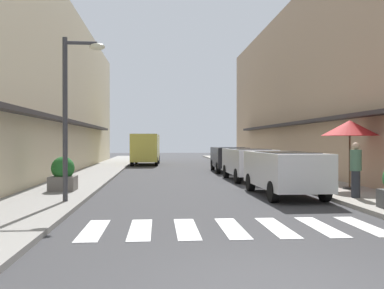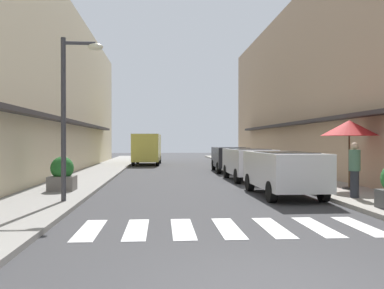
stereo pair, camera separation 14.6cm
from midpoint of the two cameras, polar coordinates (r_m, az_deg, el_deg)
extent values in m
plane|color=#38383A|center=(21.81, -0.18, -4.35)|extent=(91.50, 91.50, 0.00)
cube|color=gray|center=(22.04, -13.15, -4.16)|extent=(2.51, 58.23, 0.12)
cube|color=#9E998E|center=(22.68, 12.42, -4.03)|extent=(2.51, 58.23, 0.12)
cube|color=beige|center=(24.06, -21.70, 7.17)|extent=(5.00, 39.43, 9.31)
cube|color=#332D2D|center=(23.23, -15.20, 2.84)|extent=(0.50, 27.60, 0.16)
cube|color=tan|center=(25.14, 20.05, 7.73)|extent=(5.00, 39.43, 10.05)
cube|color=#332D2D|center=(23.96, 14.01, 2.77)|extent=(0.50, 27.60, 0.16)
cube|color=silver|center=(9.26, -12.81, -10.89)|extent=(0.45, 2.20, 0.01)
cube|color=silver|center=(9.17, -6.82, -11.00)|extent=(0.45, 2.20, 0.01)
cube|color=silver|center=(9.17, -0.77, -10.99)|extent=(0.45, 2.20, 0.01)
cube|color=silver|center=(9.27, 5.21, -10.86)|extent=(0.45, 2.20, 0.01)
cube|color=silver|center=(9.47, 10.99, -10.63)|extent=(0.45, 2.20, 0.01)
cube|color=silver|center=(9.76, 16.47, -10.31)|extent=(0.45, 2.20, 0.01)
cube|color=silver|center=(10.12, 21.59, -9.93)|extent=(0.45, 2.20, 0.01)
cube|color=silver|center=(14.76, 12.13, -3.21)|extent=(1.83, 4.49, 1.13)
cube|color=black|center=(14.53, 12.37, -2.07)|extent=(1.51, 2.52, 0.56)
cylinder|color=black|center=(16.02, 7.83, -4.95)|extent=(0.23, 0.64, 0.64)
cylinder|color=black|center=(16.44, 13.26, -4.82)|extent=(0.23, 0.64, 0.64)
cylinder|color=black|center=(13.18, 10.70, -6.12)|extent=(0.23, 0.64, 0.64)
cylinder|color=black|center=(13.69, 17.15, -5.88)|extent=(0.23, 0.64, 0.64)
cube|color=silver|center=(20.33, 7.61, -2.21)|extent=(1.82, 4.32, 1.13)
cube|color=black|center=(20.11, 7.74, -1.37)|extent=(1.51, 2.43, 0.56)
cylinder|color=black|center=(21.59, 4.73, -3.55)|extent=(0.23, 0.64, 0.64)
cylinder|color=black|center=(21.92, 8.83, -3.50)|extent=(0.23, 0.64, 0.64)
cylinder|color=black|center=(18.82, 6.19, -4.14)|extent=(0.23, 0.64, 0.64)
cylinder|color=black|center=(19.19, 10.86, -4.06)|extent=(0.23, 0.64, 0.64)
cube|color=black|center=(25.88, 5.09, -1.64)|extent=(1.85, 4.38, 1.13)
cube|color=black|center=(25.66, 5.16, -0.97)|extent=(1.52, 2.46, 0.56)
cylinder|color=black|center=(27.24, 3.01, -2.72)|extent=(0.23, 0.64, 0.64)
cylinder|color=black|center=(27.44, 6.32, -2.70)|extent=(0.23, 0.64, 0.64)
cylinder|color=black|center=(24.39, 3.69, -3.09)|extent=(0.23, 0.64, 0.64)
cylinder|color=black|center=(24.62, 7.38, -3.06)|extent=(0.23, 0.64, 0.64)
cube|color=#D8CC4C|center=(33.73, -5.78, -0.39)|extent=(2.14, 5.46, 2.03)
cube|color=black|center=(33.46, -5.80, 0.90)|extent=(1.74, 3.08, 0.56)
cylinder|color=black|center=(35.60, -7.03, -1.98)|extent=(0.24, 0.65, 0.64)
cylinder|color=black|center=(35.49, -4.15, -1.99)|extent=(0.24, 0.65, 0.64)
cylinder|color=black|center=(32.06, -7.58, -2.25)|extent=(0.24, 0.65, 0.64)
cylinder|color=black|center=(31.93, -4.38, -2.26)|extent=(0.24, 0.65, 0.64)
cylinder|color=#38383D|center=(12.86, -16.19, 3.18)|extent=(0.14, 0.14, 4.64)
cylinder|color=#38383D|center=(13.06, -14.24, 12.76)|extent=(0.90, 0.10, 0.10)
ellipsoid|color=beige|center=(12.97, -12.23, 12.40)|extent=(0.44, 0.28, 0.20)
cylinder|color=#262626|center=(16.55, 20.15, -5.39)|extent=(0.48, 0.48, 0.06)
cylinder|color=#4C3823|center=(16.48, 20.16, -1.73)|extent=(0.06, 0.06, 2.17)
cone|color=red|center=(16.47, 20.17, 2.05)|extent=(2.00, 2.00, 0.55)
cube|color=slate|center=(15.69, -16.40, -4.90)|extent=(0.87, 0.87, 0.50)
sphere|color=#236628|center=(15.65, -16.41, -2.98)|extent=(0.79, 0.79, 0.79)
cylinder|color=#282B33|center=(14.04, 20.82, -4.90)|extent=(0.26, 0.26, 0.81)
cylinder|color=#4C7259|center=(13.99, 20.83, -1.95)|extent=(0.34, 0.34, 0.64)
sphere|color=tan|center=(13.98, 20.83, -0.19)|extent=(0.22, 0.22, 0.22)
camera|label=1|loc=(0.07, -89.79, 0.00)|focal=40.67mm
camera|label=2|loc=(0.07, 90.21, 0.00)|focal=40.67mm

